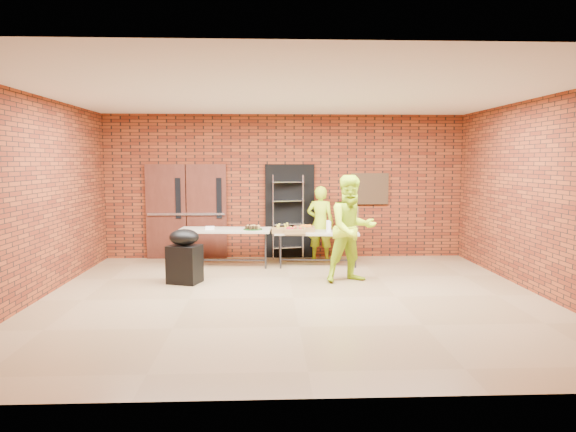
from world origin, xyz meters
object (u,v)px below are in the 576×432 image
object	(u,v)px
wire_rack	(288,217)
volunteer_woman	(320,223)
table_left	(225,232)
coffee_dispenser	(348,218)
covered_grill	(185,256)
volunteer_man	(352,229)
table_right	(317,235)

from	to	relation	value
wire_rack	volunteer_woman	xyz separation A→B (m)	(0.70, -0.22, -0.12)
table_left	coffee_dispenser	size ratio (longest dim) A/B	3.65
table_left	covered_grill	xyz separation A→B (m)	(-0.60, -1.45, -0.22)
coffee_dispenser	table_left	bearing A→B (deg)	-177.31
table_left	wire_rack	bearing A→B (deg)	34.51
wire_rack	table_left	size ratio (longest dim) A/B	0.96
table_left	volunteer_man	world-z (taller)	volunteer_man
wire_rack	table_right	world-z (taller)	wire_rack
covered_grill	volunteer_man	size ratio (longest dim) A/B	0.51
table_right	volunteer_man	distance (m)	1.56
table_right	covered_grill	world-z (taller)	covered_grill
coffee_dispenser	volunteer_woman	world-z (taller)	volunteer_woman
table_right	covered_grill	bearing A→B (deg)	-144.31
table_left	volunteer_woman	distance (m)	2.12
table_left	covered_grill	distance (m)	1.59
table_right	table_left	bearing A→B (deg)	-174.38
wire_rack	table_right	xyz separation A→B (m)	(0.57, -0.79, -0.28)
coffee_dispenser	volunteer_woman	size ratio (longest dim) A/B	0.32
covered_grill	volunteer_woman	bearing A→B (deg)	56.12
table_right	volunteer_woman	world-z (taller)	volunteer_woman
table_right	volunteer_man	size ratio (longest dim) A/B	0.93
table_right	coffee_dispenser	distance (m)	0.74
table_right	volunteer_man	bearing A→B (deg)	-65.85
table_right	volunteer_man	xyz separation A→B (m)	(0.48, -1.45, 0.31)
wire_rack	covered_grill	xyz separation A→B (m)	(-1.94, -2.23, -0.45)
table_right	volunteer_woman	xyz separation A→B (m)	(0.13, 0.57, 0.17)
wire_rack	volunteer_man	bearing A→B (deg)	-77.16
covered_grill	table_right	bearing A→B (deg)	48.69
volunteer_man	wire_rack	bearing A→B (deg)	97.87
table_left	volunteer_woman	size ratio (longest dim) A/B	1.19
wire_rack	volunteer_man	xyz separation A→B (m)	(1.05, -2.24, 0.03)
coffee_dispenser	volunteer_man	bearing A→B (deg)	-96.30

